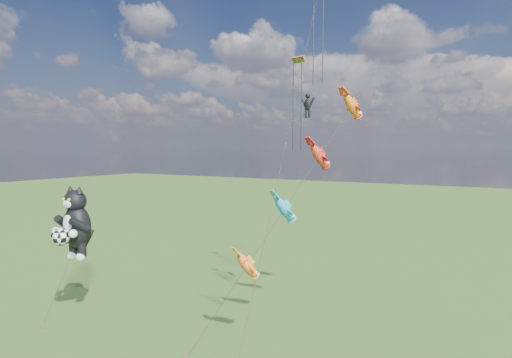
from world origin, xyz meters
The scene contains 4 objects.
ground centered at (0.00, 0.00, 0.00)m, with size 300.00×300.00×0.00m, color #1E4110.
cat_kite_rig centered at (-1.07, 0.83, 8.00)m, with size 2.81×4.32×11.04m.
fish_windsock_rig centered at (16.29, 7.14, 11.48)m, with size 9.15×13.22×20.51m.
parafoil_rig centered at (16.05, 8.63, 18.63)m, with size 3.16×17.37×27.33m.
Camera 1 is at (29.12, -21.51, 14.05)m, focal length 30.00 mm.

